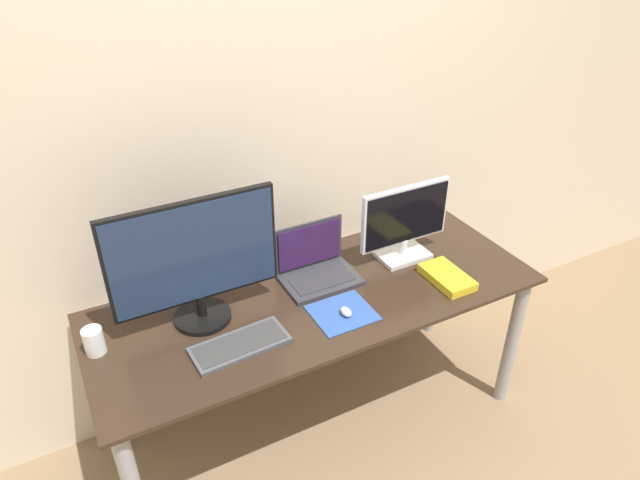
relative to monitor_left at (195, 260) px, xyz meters
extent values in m
plane|color=#8C7051|center=(0.46, -0.43, -1.00)|extent=(12.00, 12.00, 0.00)
cube|color=beige|center=(0.46, 0.33, 0.25)|extent=(7.00, 0.05, 2.50)
cube|color=#332319|center=(0.46, -0.08, -0.28)|extent=(1.84, 0.70, 0.02)
cylinder|color=#99999E|center=(1.32, -0.37, -0.64)|extent=(0.06, 0.06, 0.71)
cylinder|color=#99999E|center=(-0.40, 0.21, -0.64)|extent=(0.06, 0.06, 0.71)
cylinder|color=#99999E|center=(1.32, 0.21, -0.64)|extent=(0.06, 0.06, 0.71)
cylinder|color=black|center=(0.00, 0.00, -0.26)|extent=(0.22, 0.22, 0.02)
cylinder|color=black|center=(0.00, 0.00, -0.20)|extent=(0.04, 0.04, 0.09)
cube|color=black|center=(0.00, 0.00, 0.03)|extent=(0.63, 0.02, 0.41)
cube|color=#1E2D4C|center=(0.00, -0.01, 0.03)|extent=(0.60, 0.01, 0.39)
cube|color=silver|center=(0.93, 0.00, -0.26)|extent=(0.23, 0.16, 0.02)
cylinder|color=silver|center=(0.93, 0.00, -0.21)|extent=(0.04, 0.04, 0.07)
cube|color=silver|center=(0.93, 0.00, -0.06)|extent=(0.43, 0.02, 0.27)
cube|color=black|center=(0.93, -0.01, -0.06)|extent=(0.41, 0.01, 0.25)
cube|color=#333338|center=(0.51, 0.00, -0.26)|extent=(0.32, 0.22, 0.02)
cube|color=#2D2D33|center=(0.51, -0.02, -0.25)|extent=(0.26, 0.12, 0.00)
cube|color=#333338|center=(0.51, 0.11, -0.14)|extent=(0.32, 0.01, 0.21)
cube|color=#331947|center=(0.51, 0.10, -0.14)|extent=(0.29, 0.00, 0.19)
cube|color=#4C4C51|center=(0.07, -0.22, -0.26)|extent=(0.36, 0.17, 0.02)
cube|color=#383838|center=(0.07, -0.22, -0.25)|extent=(0.33, 0.14, 0.00)
cube|color=#2D519E|center=(0.49, -0.23, -0.26)|extent=(0.23, 0.21, 0.00)
ellipsoid|color=silver|center=(0.49, -0.25, -0.25)|extent=(0.04, 0.06, 0.03)
cube|color=yellow|center=(0.99, -0.24, -0.25)|extent=(0.14, 0.24, 0.04)
cube|color=white|center=(0.99, -0.24, -0.25)|extent=(0.13, 0.23, 0.03)
cylinder|color=white|center=(-0.39, -0.01, -0.22)|extent=(0.07, 0.07, 0.10)
camera|label=1|loc=(-0.40, -1.72, 1.14)|focal=32.00mm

